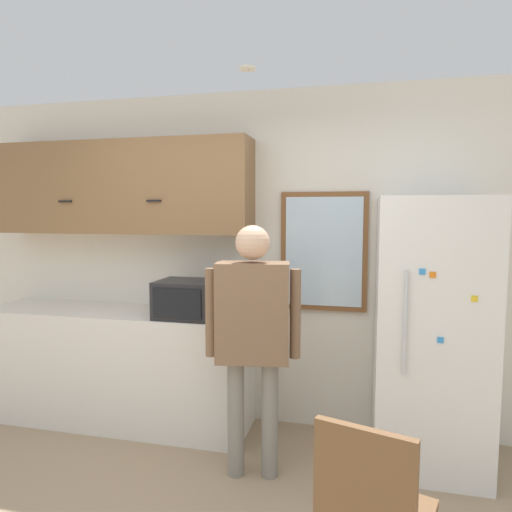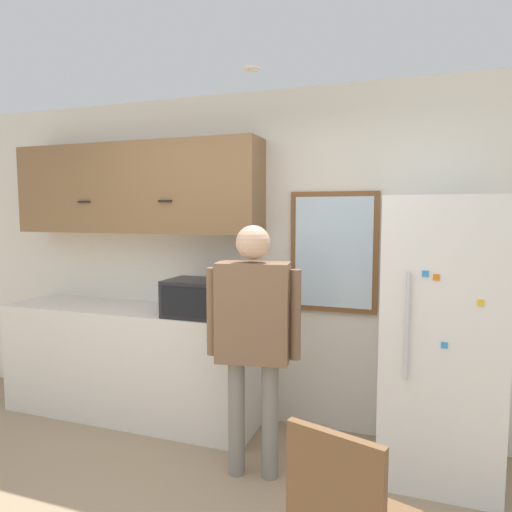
{
  "view_description": "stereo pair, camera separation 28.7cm",
  "coord_description": "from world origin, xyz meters",
  "px_view_note": "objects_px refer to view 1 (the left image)",
  "views": [
    {
      "loc": [
        0.9,
        -1.77,
        1.74
      ],
      "look_at": [
        0.23,
        1.01,
        1.46
      ],
      "focal_mm": 32.0,
      "sensor_mm": 36.0,
      "label": 1
    },
    {
      "loc": [
        1.17,
        -1.69,
        1.74
      ],
      "look_at": [
        0.23,
        1.01,
        1.46
      ],
      "focal_mm": 32.0,
      "sensor_mm": 36.0,
      "label": 2
    }
  ],
  "objects_px": {
    "person": "(253,325)",
    "refrigerator": "(430,333)",
    "chair": "(371,511)",
    "microwave": "(192,299)"
  },
  "relations": [
    {
      "from": "refrigerator",
      "to": "microwave",
      "type": "bearing_deg",
      "value": -179.35
    },
    {
      "from": "chair",
      "to": "microwave",
      "type": "bearing_deg",
      "value": -29.21
    },
    {
      "from": "person",
      "to": "refrigerator",
      "type": "relative_size",
      "value": 0.9
    },
    {
      "from": "person",
      "to": "chair",
      "type": "distance_m",
      "value": 1.32
    },
    {
      "from": "microwave",
      "to": "refrigerator",
      "type": "xyz_separation_m",
      "value": [
        1.72,
        0.02,
        -0.16
      ]
    },
    {
      "from": "microwave",
      "to": "chair",
      "type": "height_order",
      "value": "microwave"
    },
    {
      "from": "refrigerator",
      "to": "chair",
      "type": "distance_m",
      "value": 1.52
    },
    {
      "from": "microwave",
      "to": "person",
      "type": "relative_size",
      "value": 0.32
    },
    {
      "from": "person",
      "to": "chair",
      "type": "relative_size",
      "value": 1.81
    },
    {
      "from": "person",
      "to": "refrigerator",
      "type": "bearing_deg",
      "value": 12.04
    }
  ]
}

